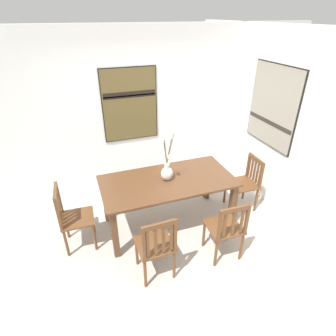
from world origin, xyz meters
name	(u,v)px	position (x,y,z in m)	size (l,w,h in m)	color
ground_plane	(179,250)	(0.00, 0.00, -0.01)	(6.40, 6.40, 0.03)	#B2A89E
wall_back	(140,113)	(0.00, 1.86, 1.35)	(6.40, 0.12, 2.70)	white
wall_side	(311,140)	(1.86, 0.00, 1.35)	(0.12, 6.40, 2.70)	white
dining_table	(168,186)	(0.03, 0.57, 0.66)	(1.87, 0.94, 0.77)	#51331E
centerpiece_vase	(167,172)	(0.03, 0.58, 0.90)	(0.19, 0.14, 0.68)	silver
chair_0	(246,182)	(1.35, 0.54, 0.48)	(0.44, 0.44, 0.89)	brown
chair_1	(226,228)	(0.50, -0.29, 0.47)	(0.43, 0.43, 0.89)	brown
chair_2	(156,245)	(-0.42, -0.29, 0.48)	(0.43, 0.43, 0.92)	brown
chair_3	(72,216)	(-1.31, 0.57, 0.49)	(0.44, 0.44, 0.94)	brown
painting_on_back_wall	(130,105)	(-0.17, 1.79, 1.53)	(0.90, 0.05, 1.18)	black
painting_on_side_wall	(273,107)	(1.79, 0.76, 1.59)	(0.05, 1.03, 1.22)	black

